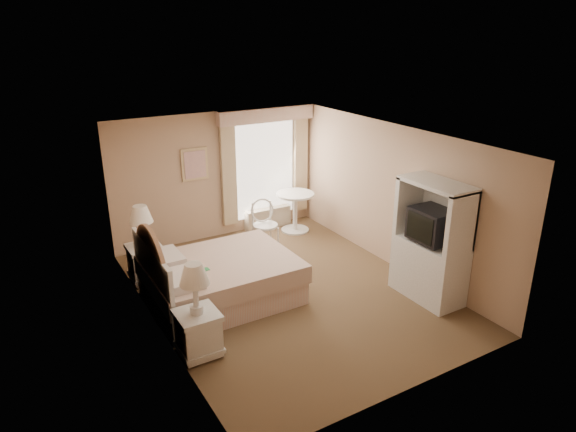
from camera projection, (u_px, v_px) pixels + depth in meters
room at (288, 219)px, 7.82m from camera, size 4.21×5.51×2.51m
window at (266, 165)px, 10.42m from camera, size 2.05×0.22×2.51m
framed_art at (195, 164)px, 9.69m from camera, size 0.52×0.04×0.62m
bed at (215, 279)px, 7.86m from camera, size 2.21×1.74×1.54m
nightstand_near at (198, 322)px, 6.54m from camera, size 0.53×0.53×1.28m
nightstand_far at (145, 253)px, 8.46m from camera, size 0.54×0.54×1.30m
round_table at (295, 206)px, 10.50m from camera, size 0.77×0.77×0.82m
cafe_chair at (264, 221)px, 9.66m from camera, size 0.51×0.51×0.97m
armoire at (431, 251)px, 7.85m from camera, size 0.57×1.14×1.89m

